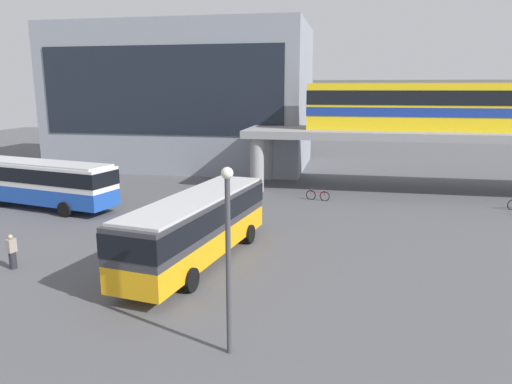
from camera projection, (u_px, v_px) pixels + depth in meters
name	position (u px, v px, depth m)	size (l,w,h in m)	color
ground_plane	(233.00, 210.00, 32.43)	(120.00, 120.00, 0.00)	#515156
station_building	(185.00, 97.00, 50.26)	(25.55, 13.96, 14.29)	gray
elevated_platform	(451.00, 139.00, 37.22)	(32.22, 7.12, 4.85)	gray
train	(450.00, 105.00, 36.72)	(21.92, 2.96, 3.84)	yellow
bus_main	(197.00, 222.00, 22.21)	(4.28, 11.30, 3.22)	orange
bus_secondary	(42.00, 180.00, 32.45)	(11.33, 4.81, 3.22)	#1E4CB2
bicycle_red	(318.00, 195.00, 35.09)	(1.76, 0.43, 1.04)	black
pedestrian_near_building	(12.00, 253.00, 21.70)	(0.34, 0.45, 1.62)	#26262D
lamp_post	(228.00, 246.00, 14.17)	(0.36, 0.36, 5.88)	#3F3F44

